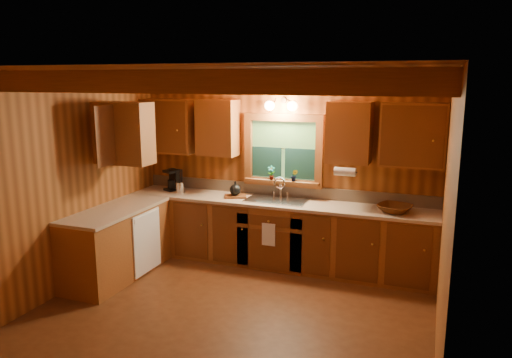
{
  "coord_description": "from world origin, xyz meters",
  "views": [
    {
      "loc": [
        1.99,
        -4.52,
        2.51
      ],
      "look_at": [
        0.0,
        0.8,
        1.35
      ],
      "focal_mm": 34.44,
      "sensor_mm": 36.0,
      "label": 1
    }
  ],
  "objects_px": {
    "sink": "(277,204)",
    "coffee_maker": "(173,180)",
    "cutting_board": "(235,196)",
    "wicker_basket": "(395,209)"
  },
  "relations": [
    {
      "from": "sink",
      "to": "cutting_board",
      "type": "distance_m",
      "value": 0.6
    },
    {
      "from": "sink",
      "to": "coffee_maker",
      "type": "height_order",
      "value": "coffee_maker"
    },
    {
      "from": "coffee_maker",
      "to": "cutting_board",
      "type": "distance_m",
      "value": 1.06
    },
    {
      "from": "sink",
      "to": "cutting_board",
      "type": "relative_size",
      "value": 2.73
    },
    {
      "from": "wicker_basket",
      "to": "coffee_maker",
      "type": "bearing_deg",
      "value": 177.12
    },
    {
      "from": "coffee_maker",
      "to": "cutting_board",
      "type": "xyz_separation_m",
      "value": [
        1.04,
        -0.11,
        -0.14
      ]
    },
    {
      "from": "cutting_board",
      "to": "wicker_basket",
      "type": "xyz_separation_m",
      "value": [
        2.15,
        -0.05,
        0.04
      ]
    },
    {
      "from": "cutting_board",
      "to": "sink",
      "type": "bearing_deg",
      "value": -21.44
    },
    {
      "from": "sink",
      "to": "coffee_maker",
      "type": "xyz_separation_m",
      "value": [
        -1.64,
        0.09,
        0.2
      ]
    },
    {
      "from": "sink",
      "to": "wicker_basket",
      "type": "bearing_deg",
      "value": -2.67
    }
  ]
}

